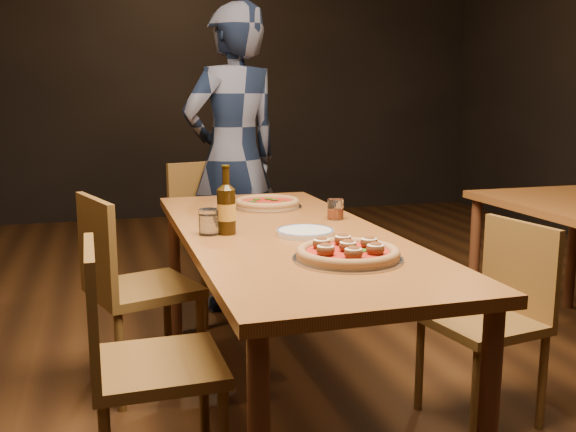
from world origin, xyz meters
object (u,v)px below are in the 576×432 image
object	(u,v)px
table_main	(285,248)
diner	(234,159)
water_glass	(209,222)
amber_glass	(335,209)
plate_stack	(305,232)
chair_main_nw	(158,363)
beer_bottle	(226,210)
pizza_meatball	(348,252)
pizza_margherita	(267,203)
chair_main_e	(482,320)
chair_main_sw	(144,287)
chair_end	(218,237)

from	to	relation	value
table_main	diner	xyz separation A→B (m)	(0.08, 1.37, 0.23)
water_glass	table_main	bearing A→B (deg)	-4.09
amber_glass	diner	size ratio (longest dim) A/B	0.05
plate_stack	table_main	bearing A→B (deg)	119.23
chair_main_nw	beer_bottle	distance (m)	0.69
table_main	chair_main_nw	world-z (taller)	chair_main_nw
beer_bottle	pizza_meatball	bearing A→B (deg)	-59.15
table_main	amber_glass	size ratio (longest dim) A/B	22.65
pizza_margherita	chair_main_e	bearing A→B (deg)	-54.22
chair_main_nw	chair_main_sw	bearing A→B (deg)	-1.81
chair_main_nw	pizza_meatball	distance (m)	0.71
chair_main_e	amber_glass	xyz separation A→B (m)	(-0.43, 0.51, 0.38)
chair_end	pizza_margherita	bearing A→B (deg)	-96.21
chair_end	plate_stack	world-z (taller)	chair_end
chair_main_sw	pizza_margherita	world-z (taller)	chair_main_sw
chair_main_e	diner	distance (m)	1.88
chair_main_nw	plate_stack	world-z (taller)	chair_main_nw
pizza_meatball	water_glass	distance (m)	0.64
chair_main_sw	pizza_margherita	distance (m)	0.72
chair_main_nw	plate_stack	xyz separation A→B (m)	(0.61, 0.34, 0.32)
beer_bottle	chair_end	bearing A→B (deg)	81.60
table_main	beer_bottle	world-z (taller)	beer_bottle
chair_main_sw	pizza_margherita	bearing A→B (deg)	-90.28
pizza_margherita	diner	size ratio (longest dim) A/B	0.19
pizza_margherita	chair_main_nw	bearing A→B (deg)	-121.97
table_main	chair_main_nw	xyz separation A→B (m)	(-0.55, -0.44, -0.24)
pizza_meatball	pizza_margherita	distance (m)	1.06
pizza_meatball	amber_glass	world-z (taller)	amber_glass
amber_glass	pizza_meatball	bearing A→B (deg)	-107.29
pizza_meatball	amber_glass	bearing A→B (deg)	72.71
pizza_meatball	water_glass	bearing A→B (deg)	125.45
plate_stack	chair_main_sw	bearing A→B (deg)	141.82
chair_main_sw	water_glass	bearing A→B (deg)	-162.83
chair_main_nw	pizza_meatball	bearing A→B (deg)	-96.36
table_main	chair_main_e	bearing A→B (deg)	-24.81
plate_stack	diner	xyz separation A→B (m)	(0.02, 1.47, 0.15)
chair_end	amber_glass	bearing A→B (deg)	-89.10
table_main	water_glass	size ratio (longest dim) A/B	19.93
beer_bottle	chair_main_nw	bearing A→B (deg)	-125.14
table_main	water_glass	xyz separation A→B (m)	(-0.30, 0.02, 0.12)
table_main	chair_main_sw	xyz separation A→B (m)	(-0.54, 0.37, -0.22)
chair_main_e	chair_main_sw	bearing A→B (deg)	-128.21
chair_end	beer_bottle	world-z (taller)	beer_bottle
table_main	chair_main_e	xyz separation A→B (m)	(0.71, -0.33, -0.26)
table_main	pizza_meatball	bearing A→B (deg)	-81.78
chair_main_e	water_glass	distance (m)	1.14
chair_main_e	plate_stack	bearing A→B (deg)	-118.40
chair_main_sw	plate_stack	bearing A→B (deg)	-145.59
beer_bottle	amber_glass	world-z (taller)	beer_bottle
amber_glass	chair_main_sw	bearing A→B (deg)	167.06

